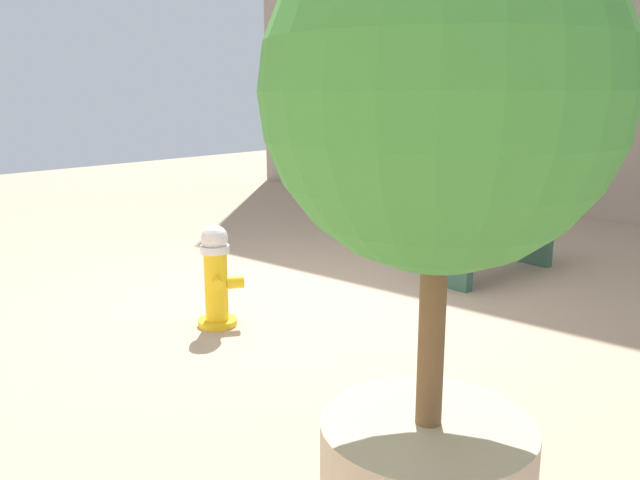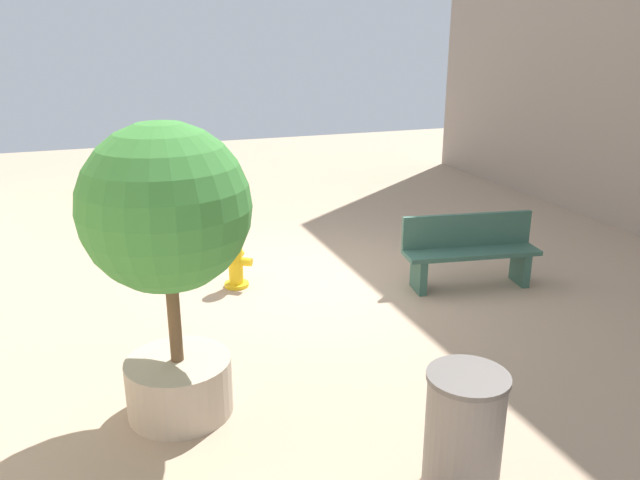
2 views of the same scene
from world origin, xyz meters
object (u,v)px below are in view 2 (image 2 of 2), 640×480
at_px(bench_near, 470,249).
at_px(trash_bin, 464,432).
at_px(planter_tree, 167,235).
at_px(fire_hydrant, 236,256).

distance_m(bench_near, trash_bin, 4.03).
bearing_deg(bench_near, trash_bin, 56.79).
bearing_deg(planter_tree, bench_near, -157.39).
height_order(planter_tree, trash_bin, planter_tree).
height_order(bench_near, planter_tree, planter_tree).
xyz_separation_m(bench_near, trash_bin, (2.21, 3.37, -0.03)).
distance_m(fire_hydrant, trash_bin, 4.42).
bearing_deg(fire_hydrant, bench_near, 161.11).
height_order(bench_near, trash_bin, bench_near).
xyz_separation_m(bench_near, planter_tree, (4.01, 1.67, 1.15)).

